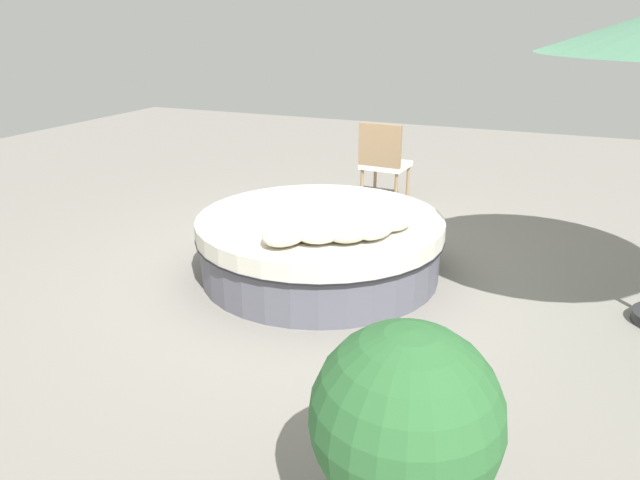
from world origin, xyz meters
name	(u,v)px	position (x,y,z in m)	size (l,w,h in m)	color
ground_plane	(320,273)	(0.00, 0.00, 0.00)	(16.00, 16.00, 0.00)	gray
round_bed	(320,245)	(0.00, 0.00, 0.27)	(2.14, 2.14, 0.53)	#595966
throw_pillow_0	(287,232)	(-0.65, -0.01, 0.61)	(0.52, 0.33, 0.15)	beige
throw_pillow_1	(319,228)	(-0.54, -0.22, 0.63)	(0.45, 0.40, 0.20)	silver
throw_pillow_2	(347,229)	(-0.43, -0.41, 0.61)	(0.43, 0.37, 0.17)	beige
throw_pillow_3	(374,226)	(-0.26, -0.57, 0.61)	(0.52, 0.31, 0.17)	silver
throw_pillow_4	(394,220)	(-0.04, -0.67, 0.60)	(0.41, 0.28, 0.15)	silver
patio_chair	(383,158)	(2.28, 0.15, 0.56)	(0.54, 0.56, 0.98)	#997A56
planter	(405,429)	(-2.50, -1.44, 0.58)	(0.79, 0.79, 1.03)	#4C4C51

